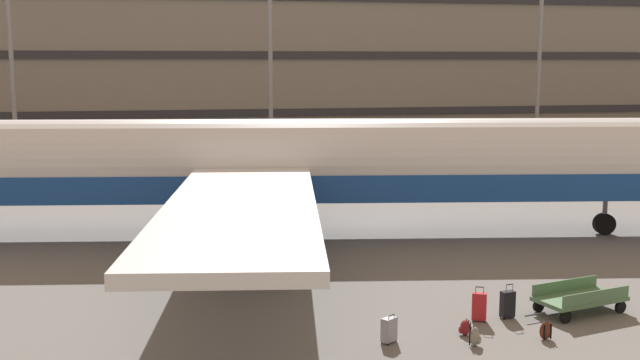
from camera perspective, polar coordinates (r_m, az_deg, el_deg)
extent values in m
plane|color=slate|center=(33.92, 4.28, -3.69)|extent=(600.00, 600.00, 0.00)
cube|color=gray|center=(79.24, -4.89, 9.03)|extent=(153.37, 14.94, 15.69)
cube|color=#2D2D33|center=(71.87, -4.15, 4.92)|extent=(151.84, 0.24, 0.70)
cube|color=#2D2D33|center=(71.73, -4.19, 9.09)|extent=(151.84, 0.24, 0.70)
cylinder|color=silver|center=(32.00, -3.05, 1.42)|extent=(36.22, 9.00, 3.43)
cube|color=#19479E|center=(32.13, -3.04, -0.25)|extent=(34.78, 8.71, 1.10)
cube|color=silver|center=(41.29, -4.30, 2.67)|extent=(6.70, 15.67, 0.36)
cube|color=silver|center=(22.88, -5.81, -2.15)|extent=(6.70, 15.67, 0.36)
cylinder|color=#9E9EA3|center=(38.71, -3.67, 0.43)|extent=(2.71, 2.24, 1.88)
cylinder|color=#9E9EA3|center=(25.78, -4.30, -3.73)|extent=(2.71, 2.24, 1.88)
cylinder|color=black|center=(35.09, 20.05, -3.03)|extent=(0.94, 0.49, 0.90)
cylinder|color=slate|center=(34.95, 20.11, -1.83)|extent=(0.20, 0.20, 1.50)
cylinder|color=black|center=(33.93, -5.43, -2.93)|extent=(0.94, 0.49, 0.90)
cylinder|color=slate|center=(33.79, -5.45, -1.68)|extent=(0.20, 0.20, 1.50)
cylinder|color=black|center=(31.09, -5.71, -4.00)|extent=(0.94, 0.49, 0.90)
cylinder|color=slate|center=(30.93, -5.73, -2.64)|extent=(0.20, 0.20, 1.50)
cylinder|color=gray|center=(64.87, -21.73, 10.17)|extent=(0.36, 0.36, 19.33)
cylinder|color=gray|center=(64.56, -3.68, 12.54)|extent=(0.36, 0.36, 23.32)
cylinder|color=gray|center=(71.64, 15.83, 11.08)|extent=(0.36, 0.36, 21.41)
cube|color=black|center=(23.03, 13.54, -8.79)|extent=(0.43, 0.29, 0.74)
cylinder|color=#333338|center=(22.78, 13.45, -7.72)|extent=(0.02, 0.02, 0.22)
cylinder|color=#333338|center=(22.91, 13.91, -7.65)|extent=(0.02, 0.02, 0.22)
cube|color=black|center=(22.81, 13.69, -7.42)|extent=(0.22, 0.06, 0.02)
cylinder|color=black|center=(23.13, 13.05, -9.72)|extent=(0.03, 0.05, 0.05)
cylinder|color=black|center=(23.31, 13.70, -9.60)|extent=(0.03, 0.05, 0.05)
cylinder|color=black|center=(23.00, 13.31, -9.84)|extent=(0.03, 0.05, 0.05)
cylinder|color=black|center=(23.17, 13.96, -9.72)|extent=(0.03, 0.05, 0.05)
cube|color=gray|center=(20.63, 5.07, -10.82)|extent=(0.48, 0.44, 0.62)
cylinder|color=#333338|center=(20.38, 5.05, -10.00)|extent=(0.02, 0.02, 0.09)
cylinder|color=#333338|center=(20.56, 5.44, -9.85)|extent=(0.02, 0.02, 0.09)
cube|color=black|center=(20.46, 5.25, -9.81)|extent=(0.20, 0.15, 0.02)
cylinder|color=black|center=(20.67, 4.55, -11.76)|extent=(0.05, 0.05, 0.05)
cylinder|color=black|center=(20.92, 5.12, -11.52)|extent=(0.05, 0.05, 0.05)
cylinder|color=black|center=(20.56, 4.99, -11.88)|extent=(0.05, 0.05, 0.05)
cylinder|color=black|center=(20.81, 5.55, -11.63)|extent=(0.05, 0.05, 0.05)
cube|color=#B21E23|center=(22.58, 11.56, -9.03)|extent=(0.45, 0.37, 0.77)
cylinder|color=#333338|center=(22.38, 11.30, -7.89)|extent=(0.02, 0.02, 0.19)
cylinder|color=#333338|center=(22.37, 11.87, -7.92)|extent=(0.02, 0.02, 0.19)
cube|color=black|center=(22.35, 11.59, -7.67)|extent=(0.21, 0.12, 0.02)
cylinder|color=black|center=(22.79, 11.14, -9.93)|extent=(0.04, 0.05, 0.05)
cylinder|color=black|center=(22.77, 11.95, -9.98)|extent=(0.04, 0.05, 0.05)
cylinder|color=black|center=(22.63, 11.10, -10.07)|extent=(0.04, 0.05, 0.05)
cylinder|color=black|center=(22.61, 11.92, -10.11)|extent=(0.04, 0.05, 0.05)
ellipsoid|color=#592619|center=(21.65, 16.17, -10.53)|extent=(0.38, 0.23, 0.48)
ellipsoid|color=#592619|center=(21.74, 16.03, -10.64)|extent=(0.26, 0.12, 0.22)
torus|color=black|center=(21.54, 16.24, -9.92)|extent=(0.08, 0.02, 0.08)
cube|color=black|center=(21.52, 16.07, -10.63)|extent=(0.04, 0.03, 0.41)
cube|color=black|center=(21.63, 16.52, -10.56)|extent=(0.04, 0.03, 0.41)
ellipsoid|color=gray|center=(20.76, 11.24, -11.15)|extent=(0.38, 0.40, 0.50)
ellipsoid|color=gray|center=(20.77, 11.54, -11.37)|extent=(0.21, 0.24, 0.23)
torus|color=black|center=(20.68, 11.15, -10.46)|extent=(0.05, 0.08, 0.08)
cube|color=black|center=(20.85, 10.96, -11.05)|extent=(0.04, 0.04, 0.43)
cube|color=black|center=(20.69, 10.88, -11.20)|extent=(0.04, 0.04, 0.43)
ellipsoid|color=maroon|center=(21.49, 10.55, -10.56)|extent=(0.31, 0.39, 0.41)
ellipsoid|color=maroon|center=(21.49, 10.25, -10.73)|extent=(0.15, 0.26, 0.19)
torus|color=black|center=(21.43, 10.67, -10.01)|extent=(0.02, 0.08, 0.08)
cube|color=black|center=(21.43, 10.92, -10.63)|extent=(0.03, 0.04, 0.35)
cube|color=black|center=(21.60, 10.80, -10.46)|extent=(0.03, 0.04, 0.35)
cube|color=#4C724C|center=(24.09, 18.45, -8.22)|extent=(2.84, 1.91, 0.12)
cylinder|color=#4C4C51|center=(23.08, 15.44, -9.45)|extent=(0.69, 0.22, 0.05)
cube|color=#4C724C|center=(23.62, 19.52, -8.10)|extent=(2.40, 0.65, 0.40)
cube|color=#4C724C|center=(24.46, 17.46, -7.43)|extent=(2.40, 0.65, 0.40)
cylinder|color=black|center=(23.09, 17.51, -9.53)|extent=(0.37, 0.19, 0.36)
cylinder|color=black|center=(23.86, 15.67, -8.86)|extent=(0.37, 0.19, 0.36)
cylinder|color=black|center=(24.51, 21.10, -8.65)|extent=(0.37, 0.19, 0.36)
cylinder|color=black|center=(25.24, 19.26, -8.06)|extent=(0.37, 0.19, 0.36)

